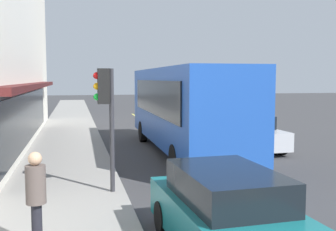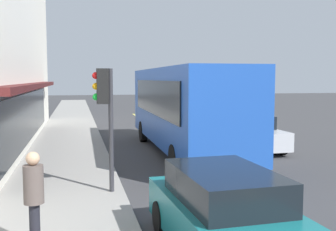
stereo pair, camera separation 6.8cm
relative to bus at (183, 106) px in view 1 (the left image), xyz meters
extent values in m
plane|color=#38383A|center=(1.12, -0.58, -1.99)|extent=(120.00, 120.00, 0.00)
cube|color=gray|center=(1.12, 4.65, -1.91)|extent=(80.00, 3.19, 0.15)
cube|color=#D8D14C|center=(1.12, -0.58, -1.98)|extent=(36.00, 0.16, 0.01)
cube|color=#4C1919|center=(2.12, 6.00, 0.81)|extent=(17.31, 0.70, 0.20)
cube|color=black|center=(2.12, 6.22, -0.49)|extent=(14.84, 0.08, 2.00)
cube|color=#1E4CAD|center=(-0.04, 0.00, 0.01)|extent=(11.03, 2.65, 3.00)
cube|color=black|center=(5.41, -0.07, 0.37)|extent=(0.15, 2.10, 1.80)
cube|color=black|center=(-0.32, 1.27, 0.37)|extent=(8.80, 0.18, 1.32)
cube|color=black|center=(-0.35, -1.27, 0.37)|extent=(8.80, 0.18, 1.32)
cube|color=#0CF259|center=(5.48, -0.07, 1.26)|extent=(0.11, 1.90, 0.36)
cube|color=#2D2D33|center=(5.51, -0.07, -1.24)|extent=(0.19, 2.40, 0.40)
cylinder|color=black|center=(3.50, 1.08, -1.49)|extent=(1.00, 0.31, 1.00)
cylinder|color=black|center=(3.47, -1.18, -1.49)|extent=(1.00, 0.31, 1.00)
cylinder|color=black|center=(-3.54, 1.18, -1.49)|extent=(1.00, 0.31, 1.00)
cylinder|color=black|center=(-3.57, -1.08, -1.49)|extent=(1.00, 0.31, 1.00)
cylinder|color=#2D2D33|center=(-5.48, 3.39, -0.24)|extent=(0.12, 0.12, 3.20)
cube|color=black|center=(-5.48, 3.59, 0.91)|extent=(0.30, 0.30, 0.90)
sphere|color=red|center=(-5.48, 3.76, 1.18)|extent=(0.18, 0.18, 0.18)
sphere|color=orange|center=(-5.48, 3.76, 0.91)|extent=(0.18, 0.18, 0.18)
sphere|color=green|center=(-5.48, 3.76, 0.64)|extent=(0.18, 0.18, 0.18)
cube|color=#14666B|center=(-9.55, 1.76, -1.39)|extent=(4.37, 1.98, 0.75)
cube|color=black|center=(-9.40, 1.76, -0.74)|extent=(2.47, 1.61, 0.55)
cylinder|color=black|center=(-8.10, 1.00, -1.67)|extent=(0.65, 0.25, 0.64)
cylinder|color=black|center=(-8.17, 2.64, -1.67)|extent=(0.65, 0.25, 0.64)
cube|color=#B7BABF|center=(0.26, -3.04, -1.39)|extent=(4.35, 1.91, 0.75)
cube|color=black|center=(0.41, -3.04, -0.74)|extent=(2.45, 1.58, 0.55)
cylinder|color=black|center=(-1.14, -3.90, -1.67)|extent=(0.65, 0.24, 0.64)
cylinder|color=black|center=(-1.18, -2.26, -1.67)|extent=(0.65, 0.24, 0.64)
cylinder|color=black|center=(1.70, -3.82, -1.67)|extent=(0.65, 0.24, 0.64)
cylinder|color=black|center=(1.66, -2.18, -1.67)|extent=(0.65, 0.24, 0.64)
cylinder|color=black|center=(-8.83, 4.98, -1.42)|extent=(0.18, 0.18, 0.83)
cylinder|color=#594C47|center=(-8.83, 4.98, -0.68)|extent=(0.34, 0.34, 0.66)
sphere|color=tan|center=(-8.83, 4.98, -0.23)|extent=(0.23, 0.23, 0.23)
camera|label=1|loc=(-15.82, 4.31, 1.11)|focal=42.93mm
camera|label=2|loc=(-15.84, 4.24, 1.11)|focal=42.93mm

